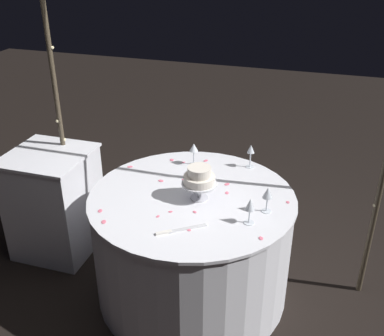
{
  "coord_description": "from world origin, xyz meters",
  "views": [
    {
      "loc": [
        0.73,
        -2.37,
        2.25
      ],
      "look_at": [
        0.0,
        0.0,
        0.96
      ],
      "focal_mm": 42.91,
      "sensor_mm": 36.0,
      "label": 1
    }
  ],
  "objects_px": {
    "tiered_cake": "(199,178)",
    "wine_glass_0": "(194,149)",
    "decorative_arch": "(208,86)",
    "wine_glass_2": "(250,206)",
    "cake_knife": "(178,230)",
    "wine_glass_3": "(251,151)",
    "wine_glass_1": "(268,194)",
    "side_table": "(55,202)",
    "main_table": "(192,245)"
  },
  "relations": [
    {
      "from": "tiered_cake",
      "to": "wine_glass_0",
      "type": "relative_size",
      "value": 1.37
    },
    {
      "from": "tiered_cake",
      "to": "wine_glass_0",
      "type": "height_order",
      "value": "tiered_cake"
    },
    {
      "from": "decorative_arch",
      "to": "wine_glass_2",
      "type": "bearing_deg",
      "value": -53.2
    },
    {
      "from": "cake_knife",
      "to": "wine_glass_3",
      "type": "bearing_deg",
      "value": 75.12
    },
    {
      "from": "tiered_cake",
      "to": "wine_glass_1",
      "type": "bearing_deg",
      "value": -3.68
    },
    {
      "from": "wine_glass_2",
      "to": "cake_knife",
      "type": "distance_m",
      "value": 0.43
    },
    {
      "from": "side_table",
      "to": "cake_knife",
      "type": "xyz_separation_m",
      "value": [
        1.19,
        -0.55,
        0.36
      ]
    },
    {
      "from": "tiered_cake",
      "to": "wine_glass_2",
      "type": "relative_size",
      "value": 1.37
    },
    {
      "from": "wine_glass_3",
      "to": "cake_knife",
      "type": "distance_m",
      "value": 0.93
    },
    {
      "from": "wine_glass_1",
      "to": "wine_glass_2",
      "type": "bearing_deg",
      "value": -116.49
    },
    {
      "from": "side_table",
      "to": "wine_glass_0",
      "type": "relative_size",
      "value": 5.1
    },
    {
      "from": "wine_glass_1",
      "to": "cake_knife",
      "type": "bearing_deg",
      "value": -141.92
    },
    {
      "from": "side_table",
      "to": "wine_glass_1",
      "type": "distance_m",
      "value": 1.7
    },
    {
      "from": "tiered_cake",
      "to": "wine_glass_3",
      "type": "xyz_separation_m",
      "value": [
        0.22,
        0.52,
        -0.02
      ]
    },
    {
      "from": "wine_glass_3",
      "to": "cake_knife",
      "type": "relative_size",
      "value": 0.68
    },
    {
      "from": "wine_glass_1",
      "to": "wine_glass_3",
      "type": "height_order",
      "value": "wine_glass_3"
    },
    {
      "from": "wine_glass_2",
      "to": "wine_glass_0",
      "type": "bearing_deg",
      "value": 130.01
    },
    {
      "from": "main_table",
      "to": "wine_glass_3",
      "type": "xyz_separation_m",
      "value": [
        0.27,
        0.5,
        0.51
      ]
    },
    {
      "from": "wine_glass_2",
      "to": "main_table",
      "type": "bearing_deg",
      "value": 154.56
    },
    {
      "from": "decorative_arch",
      "to": "main_table",
      "type": "relative_size",
      "value": 1.75
    },
    {
      "from": "main_table",
      "to": "wine_glass_3",
      "type": "bearing_deg",
      "value": 61.64
    },
    {
      "from": "wine_glass_2",
      "to": "tiered_cake",
      "type": "bearing_deg",
      "value": 152.92
    },
    {
      "from": "decorative_arch",
      "to": "side_table",
      "type": "xyz_separation_m",
      "value": [
        -1.15,
        -0.18,
        -0.96
      ]
    },
    {
      "from": "side_table",
      "to": "wine_glass_3",
      "type": "bearing_deg",
      "value": 13.38
    },
    {
      "from": "tiered_cake",
      "to": "wine_glass_3",
      "type": "distance_m",
      "value": 0.56
    },
    {
      "from": "cake_knife",
      "to": "decorative_arch",
      "type": "bearing_deg",
      "value": 92.99
    },
    {
      "from": "side_table",
      "to": "wine_glass_1",
      "type": "height_order",
      "value": "wine_glass_1"
    },
    {
      "from": "main_table",
      "to": "wine_glass_2",
      "type": "distance_m",
      "value": 0.67
    },
    {
      "from": "decorative_arch",
      "to": "main_table",
      "type": "distance_m",
      "value": 1.05
    },
    {
      "from": "main_table",
      "to": "wine_glass_0",
      "type": "distance_m",
      "value": 0.67
    },
    {
      "from": "decorative_arch",
      "to": "wine_glass_2",
      "type": "distance_m",
      "value": 0.83
    },
    {
      "from": "wine_glass_1",
      "to": "wine_glass_2",
      "type": "height_order",
      "value": "wine_glass_1"
    },
    {
      "from": "wine_glass_0",
      "to": "wine_glass_3",
      "type": "xyz_separation_m",
      "value": [
        0.39,
        0.08,
        0.0
      ]
    },
    {
      "from": "wine_glass_2",
      "to": "wine_glass_3",
      "type": "relative_size",
      "value": 0.94
    },
    {
      "from": "decorative_arch",
      "to": "wine_glass_1",
      "type": "height_order",
      "value": "decorative_arch"
    },
    {
      "from": "tiered_cake",
      "to": "decorative_arch",
      "type": "bearing_deg",
      "value": 98.19
    },
    {
      "from": "decorative_arch",
      "to": "wine_glass_0",
      "type": "bearing_deg",
      "value": 145.04
    },
    {
      "from": "side_table",
      "to": "wine_glass_1",
      "type": "xyz_separation_m",
      "value": [
        1.62,
        -0.21,
        0.47
      ]
    },
    {
      "from": "wine_glass_0",
      "to": "cake_knife",
      "type": "bearing_deg",
      "value": -79.07
    },
    {
      "from": "decorative_arch",
      "to": "side_table",
      "type": "distance_m",
      "value": 1.51
    },
    {
      "from": "main_table",
      "to": "wine_glass_1",
      "type": "relative_size",
      "value": 8.12
    },
    {
      "from": "decorative_arch",
      "to": "wine_glass_0",
      "type": "distance_m",
      "value": 0.51
    },
    {
      "from": "wine_glass_1",
      "to": "cake_knife",
      "type": "xyz_separation_m",
      "value": [
        -0.44,
        -0.34,
        -0.12
      ]
    },
    {
      "from": "wine_glass_0",
      "to": "wine_glass_1",
      "type": "height_order",
      "value": "same"
    },
    {
      "from": "wine_glass_1",
      "to": "cake_knife",
      "type": "distance_m",
      "value": 0.57
    },
    {
      "from": "wine_glass_1",
      "to": "wine_glass_0",
      "type": "bearing_deg",
      "value": 141.85
    },
    {
      "from": "main_table",
      "to": "wine_glass_3",
      "type": "distance_m",
      "value": 0.77
    },
    {
      "from": "main_table",
      "to": "side_table",
      "type": "relative_size",
      "value": 1.6
    },
    {
      "from": "main_table",
      "to": "tiered_cake",
      "type": "relative_size",
      "value": 5.98
    },
    {
      "from": "decorative_arch",
      "to": "tiered_cake",
      "type": "bearing_deg",
      "value": -81.81
    }
  ]
}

